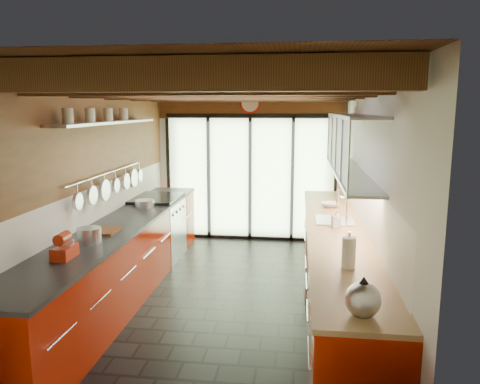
{
  "coord_description": "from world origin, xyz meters",
  "views": [
    {
      "loc": [
        0.83,
        -5.23,
        2.27
      ],
      "look_at": [
        0.12,
        0.4,
        1.25
      ],
      "focal_mm": 35.0,
      "sensor_mm": 36.0,
      "label": 1
    }
  ],
  "objects_px": {
    "bowl": "(330,205)",
    "kettle": "(363,298)",
    "paper_towel": "(349,253)",
    "soap_bottle": "(336,219)",
    "stand_mixer": "(65,248)"
  },
  "relations": [
    {
      "from": "bowl",
      "to": "soap_bottle",
      "type": "bearing_deg",
      "value": -90.0
    },
    {
      "from": "stand_mixer",
      "to": "bowl",
      "type": "bearing_deg",
      "value": 45.47
    },
    {
      "from": "paper_towel",
      "to": "soap_bottle",
      "type": "relative_size",
      "value": 1.54
    },
    {
      "from": "paper_towel",
      "to": "soap_bottle",
      "type": "bearing_deg",
      "value": 90.0
    },
    {
      "from": "kettle",
      "to": "soap_bottle",
      "type": "distance_m",
      "value": 2.32
    },
    {
      "from": "soap_bottle",
      "to": "paper_towel",
      "type": "bearing_deg",
      "value": -90.0
    },
    {
      "from": "kettle",
      "to": "soap_bottle",
      "type": "xyz_separation_m",
      "value": [
        0.0,
        2.32,
        -0.02
      ]
    },
    {
      "from": "paper_towel",
      "to": "bowl",
      "type": "xyz_separation_m",
      "value": [
        0.0,
        2.54,
        -0.1
      ]
    },
    {
      "from": "soap_bottle",
      "to": "bowl",
      "type": "relative_size",
      "value": 0.84
    },
    {
      "from": "soap_bottle",
      "to": "stand_mixer",
      "type": "bearing_deg",
      "value": -150.59
    },
    {
      "from": "bowl",
      "to": "kettle",
      "type": "bearing_deg",
      "value": -90.0
    },
    {
      "from": "stand_mixer",
      "to": "soap_bottle",
      "type": "bearing_deg",
      "value": 29.41
    },
    {
      "from": "stand_mixer",
      "to": "bowl",
      "type": "distance_m",
      "value": 3.62
    },
    {
      "from": "paper_towel",
      "to": "soap_bottle",
      "type": "distance_m",
      "value": 1.39
    },
    {
      "from": "stand_mixer",
      "to": "kettle",
      "type": "xyz_separation_m",
      "value": [
        2.54,
        -0.89,
        0.03
      ]
    }
  ]
}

